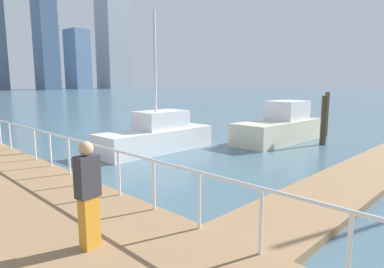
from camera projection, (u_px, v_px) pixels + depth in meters
ground_plane at (78, 146)px, 15.91m from camera, size 300.00×300.00×0.00m
floating_dock at (361, 176)px, 10.48m from camera, size 14.45×2.00×0.18m
boardwalk_railing at (154, 172)px, 6.76m from camera, size 0.06×31.02×1.08m
dock_piling_1 at (326, 114)px, 18.69m from camera, size 0.25×0.25×2.49m
dock_piling_2 at (324, 120)px, 16.01m from camera, size 0.29×0.29×2.40m
moored_boat_2 at (280, 127)px, 16.95m from camera, size 5.51×2.09×2.07m
moored_boat_3 at (157, 135)px, 14.70m from camera, size 5.54×1.87×6.01m
pedestrian_0 at (88, 193)px, 5.17m from camera, size 0.39×0.27×1.74m
skyline_tower_5 at (45, 36)px, 134.13m from camera, size 7.80×13.66×43.81m
skyline_tower_6 at (78, 60)px, 155.37m from camera, size 9.10×11.12×27.45m
skyline_tower_7 at (114, 40)px, 170.40m from camera, size 13.85×13.05×49.46m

